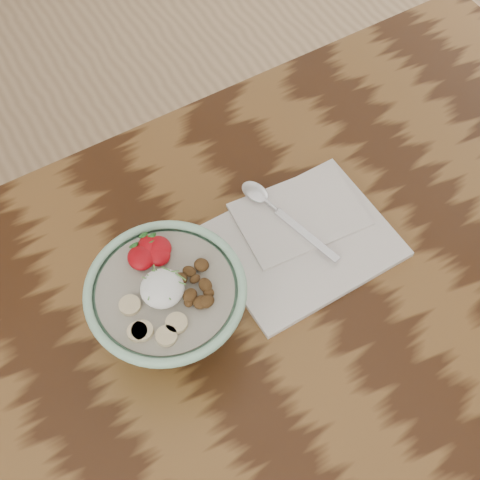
{
  "coord_description": "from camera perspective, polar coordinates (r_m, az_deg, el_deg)",
  "views": [
    {
      "loc": [
        -15.36,
        -30.05,
        162.44
      ],
      "look_at": [
        8.2,
        9.7,
        87.35
      ],
      "focal_mm": 50.0,
      "sensor_mm": 36.0,
      "label": 1
    }
  ],
  "objects": [
    {
      "name": "table",
      "position": [
        1.02,
        -1.21,
        -12.41
      ],
      "size": [
        160.0,
        90.0,
        75.0
      ],
      "color": "#361D0D",
      "rests_on": "ground"
    },
    {
      "name": "spoon",
      "position": [
        1.04,
        2.37,
        3.22
      ],
      "size": [
        6.98,
        19.69,
        1.03
      ],
      "rotation": [
        0.0,
        0.0,
        0.24
      ],
      "color": "silver",
      "rests_on": "napkin"
    },
    {
      "name": "napkin",
      "position": [
        1.03,
        5.31,
        0.33
      ],
      "size": [
        26.45,
        22.14,
        1.61
      ],
      "rotation": [
        0.0,
        0.0,
        0.01
      ],
      "color": "silver",
      "rests_on": "table"
    },
    {
      "name": "breakfast_bowl",
      "position": [
        0.9,
        -6.15,
        -5.47
      ],
      "size": [
        21.05,
        21.05,
        13.99
      ],
      "rotation": [
        0.0,
        0.0,
        -0.08
      ],
      "color": "#9BD1AD",
      "rests_on": "table"
    }
  ]
}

